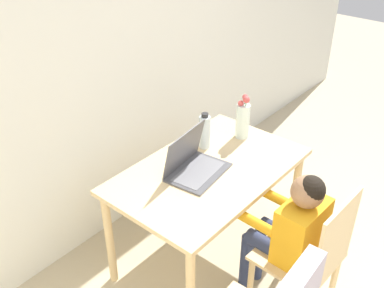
{
  "coord_description": "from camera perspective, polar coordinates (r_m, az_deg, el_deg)",
  "views": [
    {
      "loc": [
        -1.81,
        0.14,
        2.23
      ],
      "look_at": [
        -0.15,
        1.54,
        0.89
      ],
      "focal_mm": 42.0,
      "sensor_mm": 36.0,
      "label": 1
    }
  ],
  "objects": [
    {
      "name": "wall_back",
      "position": [
        2.94,
        -8.47,
        11.88
      ],
      "size": [
        6.4,
        0.05,
        2.5
      ],
      "color": "silver",
      "rests_on": "ground_plane"
    },
    {
      "name": "dining_table",
      "position": [
        2.72,
        2.13,
        -4.65
      ],
      "size": [
        1.19,
        0.74,
        0.71
      ],
      "color": "#D6B784",
      "rests_on": "ground_plane"
    },
    {
      "name": "chair_occupied",
      "position": [
        2.55,
        14.64,
        -13.82
      ],
      "size": [
        0.41,
        0.41,
        0.89
      ],
      "rotation": [
        0.0,
        0.0,
        3.11
      ],
      "color": "#D6B784",
      "rests_on": "ground_plane"
    },
    {
      "name": "person_seated",
      "position": [
        2.49,
        12.51,
        -10.22
      ],
      "size": [
        0.32,
        0.43,
        0.96
      ],
      "rotation": [
        0.0,
        0.0,
        3.11
      ],
      "color": "orange",
      "rests_on": "ground_plane"
    },
    {
      "name": "laptop",
      "position": [
        2.61,
        0.07,
        -2.37
      ],
      "size": [
        0.4,
        0.3,
        0.26
      ],
      "rotation": [
        0.0,
        0.0,
        0.13
      ],
      "color": "#4C4C51",
      "rests_on": "dining_table"
    },
    {
      "name": "flower_vase",
      "position": [
        2.93,
        6.47,
        3.16
      ],
      "size": [
        0.09,
        0.09,
        0.3
      ],
      "color": "silver",
      "rests_on": "dining_table"
    },
    {
      "name": "water_bottle",
      "position": [
        2.81,
        1.61,
        1.6
      ],
      "size": [
        0.07,
        0.07,
        0.24
      ],
      "color": "silver",
      "rests_on": "dining_table"
    }
  ]
}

